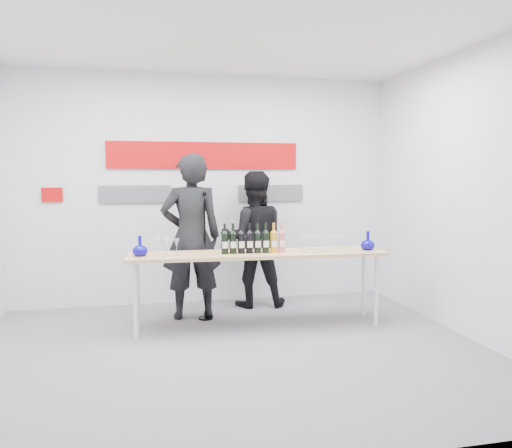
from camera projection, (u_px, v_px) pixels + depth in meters
name	position (u px, v px, depth m)	size (l,w,h in m)	color
ground	(230.00, 351.00, 4.81)	(5.00, 5.00, 0.00)	slate
back_wall	(205.00, 190.00, 6.61)	(5.00, 0.04, 3.00)	silver
signage	(200.00, 166.00, 6.54)	(3.38, 0.02, 0.79)	#BD0809
tasting_table	(258.00, 258.00, 5.50)	(2.84, 0.69, 0.85)	tan
wine_bottles	(254.00, 238.00, 5.43)	(0.71, 0.11, 0.33)	black
decanter_left	(140.00, 246.00, 5.23)	(0.16, 0.16, 0.21)	#0B0784
decanter_right	(368.00, 240.00, 5.67)	(0.16, 0.16, 0.21)	#0B0784
glasses_left	(165.00, 247.00, 5.29)	(0.26, 0.23, 0.18)	silver
glasses_right	(325.00, 242.00, 5.61)	(0.57, 0.25, 0.18)	silver
presenter_left	(191.00, 237.00, 5.87)	(0.71, 0.47, 1.94)	black
presenter_right	(253.00, 239.00, 6.43)	(0.85, 0.66, 1.74)	black
mic_stand	(205.00, 281.00, 5.85)	(0.18, 0.18, 1.51)	black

